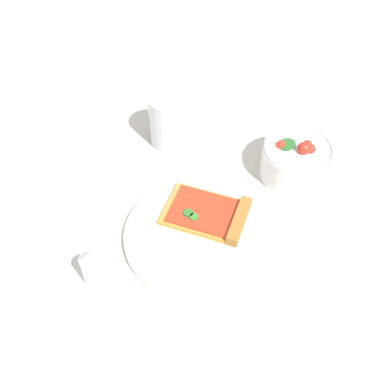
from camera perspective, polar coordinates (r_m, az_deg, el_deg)
name	(u,v)px	position (r m, az deg, el deg)	size (l,w,h in m)	color
ground_plane	(205,230)	(0.85, 1.54, -4.47)	(2.40, 2.40, 0.00)	beige
plate	(198,236)	(0.83, 0.66, -5.16)	(0.25, 0.25, 0.01)	silver
pizza_slice_main	(212,215)	(0.84, 2.40, -2.67)	(0.17, 0.16, 0.02)	gold
salad_bowl	(297,160)	(0.92, 12.27, 3.75)	(0.13, 0.13, 0.09)	white
soda_glass	(168,121)	(0.96, -2.83, 8.33)	(0.07, 0.07, 0.11)	silver
pepper_shaker	(90,267)	(0.78, -11.90, -8.69)	(0.03, 0.03, 0.07)	silver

